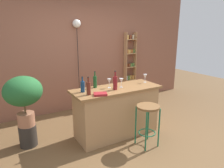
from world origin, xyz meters
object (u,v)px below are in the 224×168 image
Objects in this scene: wine_glass_left at (145,76)px; spice_shelf at (130,66)px; bar_stool at (148,116)px; pendant_globe_light at (77,26)px; potted_plant at (23,94)px; bottle_spirits_clear at (95,81)px; bottle_vinegar at (83,86)px; bottle_wine_red at (89,88)px; wine_glass_right at (121,81)px; plant_stool at (28,135)px; wine_glass_center at (109,81)px; cookbook at (100,94)px; bottle_sauce_amber at (115,83)px.

spice_shelf is at bearing 65.37° from wine_glass_left.
bar_stool is 0.33× the size of pendant_globe_light.
wine_glass_left is (2.17, -0.35, 0.10)m from potted_plant.
bottle_spirits_clear is 1.12× the size of bottle_vinegar.
wine_glass_right is (0.68, 0.10, 0.01)m from bottle_wine_red.
wine_glass_right is (1.58, -0.41, 0.83)m from plant_stool.
bottle_vinegar is (0.87, -0.33, 0.08)m from potted_plant.
wine_glass_center is (1.38, -0.33, 0.10)m from potted_plant.
bottle_wine_red is 1.28m from wine_glass_left.
cookbook is at bearing -157.93° from wine_glass_right.
bottle_sauce_amber is at bearing -170.09° from wine_glass_left.
bar_stool is 4.31× the size of wine_glass_center.
spice_shelf is 2.49m from cookbook.
bottle_spirits_clear is at bearing 96.49° from cookbook.
spice_shelf is 0.86× the size of pendant_globe_light.
bottle_sauce_amber is (1.41, -0.48, 0.83)m from plant_stool.
plant_stool is 2.53m from pendant_globe_light.
bottle_spirits_clear is at bearing 146.07° from wine_glass_center.
bottle_sauce_amber is (1.41, -0.48, 0.11)m from potted_plant.
bottle_vinegar reaches higher than bar_stool.
bottle_spirits_clear is at bearing 129.36° from bottle_sauce_amber.
bottle_spirits_clear reaches higher than plant_stool.
bottle_sauce_amber reaches higher than wine_glass_center.
bottle_sauce_amber reaches higher than wine_glass_left.
wine_glass_left is 1.16m from cookbook.
wine_glass_center is 0.08× the size of pendant_globe_light.
bottle_spirits_clear reaches higher than cookbook.
bar_stool is 0.92m from wine_glass_left.
cookbook is 2.09m from pendant_globe_light.
spice_shelf is 2.13m from bottle_sauce_amber.
spice_shelf reaches higher than bottle_wine_red.
bottle_vinegar reaches higher than cookbook.
bottle_sauce_amber reaches higher than cookbook.
bottle_spirits_clear is at bearing -142.25° from spice_shelf.
bottle_sauce_amber is 1.57× the size of cookbook.
plant_stool is 0.73m from potted_plant.
bottle_sauce_amber reaches higher than bottle_wine_red.
bottle_spirits_clear is 0.33m from bottle_vinegar.
bottle_spirits_clear is (1.17, -0.19, 0.09)m from potted_plant.
bottle_sauce_amber is at bearing -18.80° from plant_stool.
bar_stool is 3.36× the size of cookbook.
spice_shelf is 11.11× the size of wine_glass_left.
bottle_wine_red reaches higher than wine_glass_right.
bottle_wine_red is at bearing -176.13° from bottle_sauce_amber.
bottle_spirits_clear is at bearing -9.05° from potted_plant.
bottle_vinegar is 1.61× the size of wine_glass_left.
plant_stool is at bearing 161.20° from bottle_sauce_amber.
plant_stool is at bearing 149.96° from bar_stool.
cookbook is at bearing -166.04° from wine_glass_left.
bottle_spirits_clear reaches higher than bottle_wine_red.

